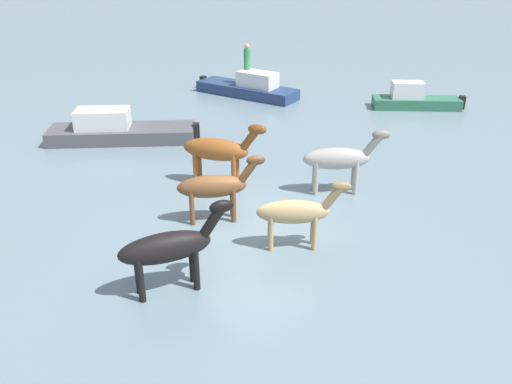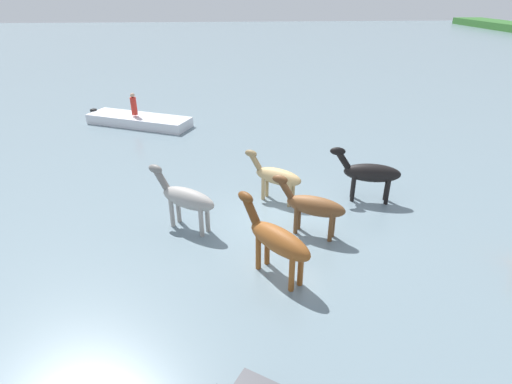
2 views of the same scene
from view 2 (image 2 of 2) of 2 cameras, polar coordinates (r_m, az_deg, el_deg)
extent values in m
plane|color=slate|center=(13.33, 4.21, -4.11)|extent=(173.03, 173.03, 0.00)
ellipsoid|color=brown|center=(12.23, 8.40, -1.99)|extent=(1.33, 1.85, 0.61)
cylinder|color=brown|center=(12.49, 5.65, -3.83)|extent=(0.13, 0.13, 1.00)
cylinder|color=brown|center=(12.73, 6.08, -3.21)|extent=(0.13, 0.13, 1.00)
cylinder|color=brown|center=(12.25, 10.50, -4.84)|extent=(0.13, 0.13, 1.00)
cylinder|color=brown|center=(12.50, 10.84, -4.18)|extent=(0.13, 0.13, 1.00)
cylinder|color=#50311A|center=(12.30, 4.21, 0.49)|extent=(0.45, 0.59, 0.67)
ellipsoid|color=#50311A|center=(12.23, 3.41, 1.80)|extent=(0.42, 0.54, 0.27)
ellipsoid|color=#9E9993|center=(12.56, -9.57, -0.92)|extent=(1.58, 1.92, 0.65)
cylinder|color=#9E9993|center=(13.06, -11.81, -2.67)|extent=(0.14, 0.14, 1.07)
cylinder|color=#9E9993|center=(13.26, -10.92, -2.10)|extent=(0.14, 0.14, 1.07)
cylinder|color=#9E9993|center=(12.38, -7.75, -4.05)|extent=(0.14, 0.14, 1.07)
cylinder|color=#9E9993|center=(12.60, -6.88, -3.43)|extent=(0.14, 0.14, 1.07)
cylinder|color=slate|center=(13.01, -13.23, 1.82)|extent=(0.52, 0.62, 0.71)
ellipsoid|color=slate|center=(13.02, -14.02, 3.17)|extent=(0.49, 0.56, 0.29)
ellipsoid|color=black|center=(14.67, 16.06, 2.60)|extent=(1.06, 2.03, 0.66)
cylinder|color=black|center=(14.69, 13.58, 0.64)|extent=(0.14, 0.14, 1.08)
cylinder|color=black|center=(14.98, 13.54, 1.17)|extent=(0.14, 0.14, 1.08)
cylinder|color=black|center=(14.82, 18.08, 0.26)|extent=(0.14, 0.14, 1.08)
cylinder|color=black|center=(15.10, 17.96, 0.79)|extent=(0.14, 0.14, 1.08)
cylinder|color=black|center=(14.42, 12.18, 4.50)|extent=(0.37, 0.64, 0.72)
ellipsoid|color=black|center=(14.31, 11.47, 5.66)|extent=(0.36, 0.57, 0.29)
ellipsoid|color=tan|center=(14.11, 3.16, 2.19)|extent=(1.42, 1.73, 0.59)
cylinder|color=tan|center=(14.43, 1.01, 0.69)|extent=(0.13, 0.13, 0.97)
cylinder|color=tan|center=(14.65, 1.55, 1.11)|extent=(0.13, 0.13, 0.97)
cylinder|color=tan|center=(14.00, 4.75, -0.27)|extent=(0.13, 0.13, 0.97)
cylinder|color=tan|center=(14.23, 5.25, 0.18)|extent=(0.13, 0.13, 0.97)
cylinder|color=olive|center=(14.37, -0.09, 4.36)|extent=(0.47, 0.56, 0.64)
ellipsoid|color=olive|center=(14.35, -0.73, 5.48)|extent=(0.44, 0.51, 0.26)
ellipsoid|color=brown|center=(10.33, 3.33, -6.87)|extent=(1.96, 1.73, 0.68)
cylinder|color=brown|center=(10.91, 0.33, -8.35)|extent=(0.15, 0.15, 1.12)
cylinder|color=brown|center=(11.09, 1.59, -7.68)|extent=(0.15, 0.15, 1.12)
cylinder|color=brown|center=(10.23, 5.08, -11.22)|extent=(0.15, 0.15, 1.12)
cylinder|color=brown|center=(10.43, 6.32, -10.44)|extent=(0.15, 0.15, 1.12)
cylinder|color=brown|center=(10.75, -0.71, -2.57)|extent=(0.63, 0.57, 0.75)
ellipsoid|color=brown|center=(10.75, -1.49, -0.74)|extent=(0.58, 0.53, 0.30)
cube|color=silver|center=(23.68, -16.15, 9.50)|extent=(3.91, 6.03, 0.68)
cube|color=black|center=(25.51, -21.85, 10.03)|extent=(0.35, 0.33, 0.73)
cylinder|color=red|center=(23.37, -16.86, 11.53)|extent=(0.32, 0.32, 0.95)
sphere|color=tan|center=(23.23, -17.06, 12.94)|extent=(0.24, 0.24, 0.24)
camera|label=1|loc=(22.93, 20.86, 25.36)|focal=37.03mm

